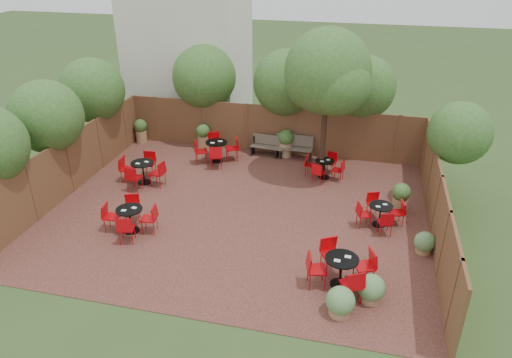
# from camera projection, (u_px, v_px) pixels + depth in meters

# --- Properties ---
(ground) EXTENTS (80.00, 80.00, 0.00)m
(ground) POSITION_uv_depth(u_px,v_px,m) (238.00, 211.00, 15.52)
(ground) COLOR #354F23
(ground) RESTS_ON ground
(courtyard_paving) EXTENTS (12.00, 10.00, 0.02)m
(courtyard_paving) POSITION_uv_depth(u_px,v_px,m) (238.00, 211.00, 15.52)
(courtyard_paving) COLOR #3D1D19
(courtyard_paving) RESTS_ON ground
(fence_back) EXTENTS (12.00, 0.08, 2.00)m
(fence_back) POSITION_uv_depth(u_px,v_px,m) (270.00, 129.00, 19.40)
(fence_back) COLOR #4E2F1D
(fence_back) RESTS_ON ground
(fence_left) EXTENTS (0.08, 10.00, 2.00)m
(fence_left) POSITION_uv_depth(u_px,v_px,m) (69.00, 165.00, 16.33)
(fence_left) COLOR #4E2F1D
(fence_left) RESTS_ON ground
(fence_right) EXTENTS (0.08, 10.00, 2.00)m
(fence_right) POSITION_uv_depth(u_px,v_px,m) (437.00, 207.00, 13.81)
(fence_right) COLOR #4E2F1D
(fence_right) RESTS_ON ground
(neighbour_building) EXTENTS (5.00, 4.00, 8.00)m
(neighbour_building) POSITION_uv_depth(u_px,v_px,m) (188.00, 36.00, 21.59)
(neighbour_building) COLOR silver
(neighbour_building) RESTS_ON ground
(overhang_foliage) EXTENTS (15.44, 10.73, 2.67)m
(overhang_foliage) POSITION_uv_depth(u_px,v_px,m) (205.00, 97.00, 17.54)
(overhang_foliage) COLOR #2F591D
(overhang_foliage) RESTS_ON ground
(courtyard_tree) EXTENTS (3.01, 2.95, 5.40)m
(courtyard_tree) POSITION_uv_depth(u_px,v_px,m) (327.00, 76.00, 16.13)
(courtyard_tree) COLOR black
(courtyard_tree) RESTS_ON courtyard_paving
(park_bench_left) EXTENTS (1.51, 0.52, 0.93)m
(park_bench_left) POSITION_uv_depth(u_px,v_px,m) (294.00, 147.00, 19.09)
(park_bench_left) COLOR brown
(park_bench_left) RESTS_ON courtyard_paving
(park_bench_right) EXTENTS (1.39, 0.57, 0.84)m
(park_bench_right) POSITION_uv_depth(u_px,v_px,m) (268.00, 145.00, 19.33)
(park_bench_right) COLOR brown
(park_bench_right) RESTS_ON courtyard_paving
(bistro_tables) EXTENTS (9.88, 8.24, 0.96)m
(bistro_tables) POSITION_uv_depth(u_px,v_px,m) (241.00, 193.00, 15.66)
(bistro_tables) COLOR black
(bistro_tables) RESTS_ON courtyard_paving
(planters) EXTENTS (11.29, 4.18, 1.12)m
(planters) POSITION_uv_depth(u_px,v_px,m) (251.00, 148.00, 18.69)
(planters) COLOR #97714B
(planters) RESTS_ON courtyard_paving
(low_shrubs) EXTENTS (2.74, 3.71, 0.75)m
(low_shrubs) POSITION_uv_depth(u_px,v_px,m) (374.00, 281.00, 11.80)
(low_shrubs) COLOR #97714B
(low_shrubs) RESTS_ON courtyard_paving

